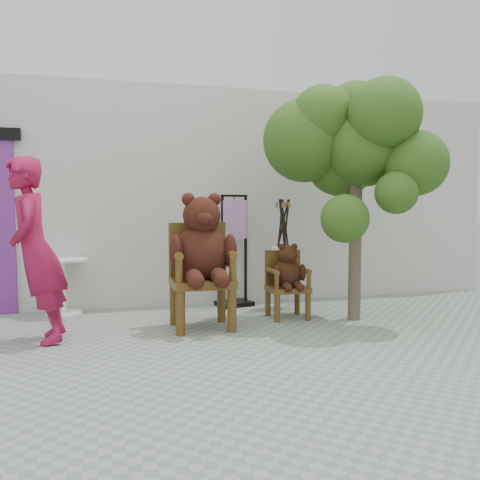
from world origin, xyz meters
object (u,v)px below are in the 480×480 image
(cafe_table, at_px, (63,280))
(chair_small, at_px, (287,275))
(chair_big, at_px, (202,253))
(stool_bucket, at_px, (283,260))
(tree, at_px, (349,143))
(display_stand, at_px, (234,263))
(person, at_px, (36,251))

(cafe_table, bearing_deg, chair_small, -19.13)
(chair_big, bearing_deg, stool_bucket, 33.16)
(chair_big, distance_m, stool_bucket, 1.51)
(chair_small, relative_size, cafe_table, 1.29)
(chair_big, distance_m, cafe_table, 1.97)
(cafe_table, bearing_deg, chair_big, -36.86)
(tree, bearing_deg, display_stand, 133.66)
(person, bearing_deg, display_stand, 116.30)
(person, bearing_deg, cafe_table, 170.78)
(person, bearing_deg, tree, 89.85)
(chair_big, xyz_separation_m, tree, (1.77, -0.01, 1.26))
(chair_big, bearing_deg, tree, -0.41)
(chair_big, xyz_separation_m, cafe_table, (-1.54, 1.16, -0.40))
(stool_bucket, height_order, tree, tree)
(chair_small, bearing_deg, stool_bucket, 75.37)
(chair_big, relative_size, tree, 0.52)
(chair_small, height_order, display_stand, display_stand)
(chair_small, relative_size, person, 0.50)
(chair_big, relative_size, chair_small, 1.65)
(cafe_table, relative_size, stool_bucket, 0.48)
(display_stand, bearing_deg, chair_small, -78.96)
(chair_big, distance_m, chair_small, 1.17)
(person, distance_m, tree, 3.66)
(cafe_table, xyz_separation_m, stool_bucket, (2.80, -0.34, 0.20))
(display_stand, distance_m, stool_bucket, 0.67)
(chair_small, xyz_separation_m, person, (-2.79, -0.42, 0.39))
(chair_small, relative_size, tree, 0.31)
(stool_bucket, distance_m, tree, 1.76)
(chair_small, distance_m, tree, 1.73)
(person, height_order, stool_bucket, person)
(chair_small, distance_m, person, 2.85)
(chair_big, height_order, chair_small, chair_big)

